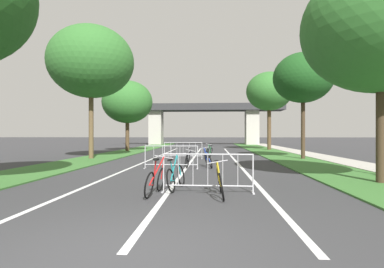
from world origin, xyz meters
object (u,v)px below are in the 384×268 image
at_px(tree_left_pine_near, 127,102).
at_px(crowd_barrier_nearest, 208,173).
at_px(tree_left_pine_far, 91,62).
at_px(bicycle_black_1, 187,160).
at_px(bicycle_yellow_2, 220,182).
at_px(tree_right_oak_near, 381,27).
at_px(crowd_barrier_third, 183,151).
at_px(tree_right_maple_mid, 269,92).
at_px(bicycle_red_0, 156,180).
at_px(crowd_barrier_second, 171,157).
at_px(bicycle_green_3, 209,152).
at_px(bicycle_blue_5, 208,160).
at_px(tree_right_cypress_far, 303,78).
at_px(bicycle_teal_4, 176,176).

relative_size(tree_left_pine_near, crowd_barrier_nearest, 2.60).
bearing_deg(tree_left_pine_far, bicycle_black_1, -34.94).
distance_m(tree_left_pine_near, bicycle_yellow_2, 22.13).
bearing_deg(tree_right_oak_near, crowd_barrier_third, 126.22).
xyz_separation_m(crowd_barrier_nearest, bicycle_yellow_2, (0.31, -0.58, -0.14)).
xyz_separation_m(tree_right_maple_mid, bicycle_black_1, (-6.80, -16.35, -5.39)).
bearing_deg(crowd_barrier_nearest, bicycle_red_0, -162.14).
relative_size(tree_left_pine_near, bicycle_red_0, 3.81).
height_order(tree_left_pine_near, tree_right_maple_mid, tree_right_maple_mid).
distance_m(crowd_barrier_second, crowd_barrier_third, 5.77).
distance_m(bicycle_black_1, bicycle_green_3, 5.69).
xyz_separation_m(bicycle_green_3, bicycle_blue_5, (0.00, -5.61, -0.03)).
bearing_deg(bicycle_yellow_2, bicycle_green_3, -89.96).
bearing_deg(tree_left_pine_near, tree_right_oak_near, -54.04).
relative_size(crowd_barrier_nearest, crowd_barrier_third, 1.00).
bearing_deg(crowd_barrier_third, bicycle_blue_5, -72.33).
distance_m(bicycle_black_1, bicycle_blue_5, 0.98).
xyz_separation_m(tree_right_cypress_far, bicycle_green_3, (-5.86, 0.50, -4.70)).
height_order(tree_right_oak_near, bicycle_teal_4, tree_right_oak_near).
distance_m(bicycle_red_0, bicycle_black_1, 6.79).
distance_m(tree_right_maple_mid, crowd_barrier_second, 19.24).
distance_m(crowd_barrier_nearest, bicycle_yellow_2, 0.67).
xyz_separation_m(tree_left_pine_near, bicycle_green_3, (7.49, -7.73, -4.13)).
xyz_separation_m(crowd_barrier_second, bicycle_black_1, (0.70, 0.58, -0.16)).
relative_size(tree_right_maple_mid, crowd_barrier_second, 3.10).
distance_m(crowd_barrier_nearest, bicycle_teal_4, 1.00).
xyz_separation_m(crowd_barrier_third, bicycle_teal_4, (0.80, -11.16, -0.15)).
height_order(bicycle_black_1, bicycle_yellow_2, bicycle_yellow_2).
bearing_deg(tree_left_pine_near, bicycle_yellow_2, -68.79).
bearing_deg(tree_right_cypress_far, crowd_barrier_third, 179.33).
distance_m(tree_right_oak_near, crowd_barrier_nearest, 7.24).
bearing_deg(tree_right_maple_mid, bicycle_blue_5, -109.57).
bearing_deg(crowd_barrier_second, tree_left_pine_far, 138.50).
bearing_deg(tree_right_maple_mid, bicycle_yellow_2, -103.17).
bearing_deg(tree_right_cypress_far, tree_right_oak_near, -92.10).
distance_m(tree_right_oak_near, bicycle_teal_4, 7.96).
xyz_separation_m(crowd_barrier_third, bicycle_green_3, (1.65, 0.41, -0.15)).
xyz_separation_m(crowd_barrier_second, bicycle_yellow_2, (2.05, -6.35, -0.14)).
bearing_deg(bicycle_yellow_2, crowd_barrier_third, -82.17).
height_order(tree_left_pine_far, bicycle_blue_5, tree_left_pine_far).
bearing_deg(bicycle_yellow_2, tree_left_pine_far, -57.39).
distance_m(tree_left_pine_far, crowd_barrier_nearest, 14.30).
height_order(bicycle_yellow_2, bicycle_teal_4, bicycle_teal_4).
relative_size(tree_right_maple_mid, crowd_barrier_nearest, 3.09).
bearing_deg(bicycle_teal_4, tree_right_cypress_far, 67.98).
height_order(crowd_barrier_third, bicycle_teal_4, crowd_barrier_third).
distance_m(tree_left_pine_far, tree_left_pine_near, 9.00).
distance_m(tree_right_oak_near, tree_right_cypress_far, 9.70).
xyz_separation_m(tree_left_pine_far, crowd_barrier_nearest, (7.47, -10.84, -5.60)).
height_order(tree_right_oak_near, bicycle_black_1, tree_right_oak_near).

